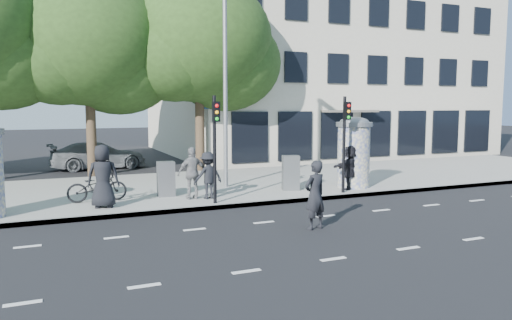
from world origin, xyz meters
name	(u,v)px	position (x,y,z in m)	size (l,w,h in m)	color
ground	(287,234)	(0.00, 0.00, 0.00)	(120.00, 120.00, 0.00)	black
sidewalk	(200,187)	(0.00, 7.50, 0.07)	(40.00, 8.00, 0.15)	gray
curb	(236,205)	(0.00, 3.55, 0.07)	(40.00, 0.10, 0.16)	slate
lane_dash_near	(333,259)	(0.00, -2.20, 0.00)	(32.00, 0.12, 0.01)	silver
lane_dash_far	(264,222)	(0.00, 1.40, 0.00)	(32.00, 0.12, 0.01)	silver
ad_column_right	(354,151)	(5.20, 4.70, 1.54)	(1.36, 1.36, 2.65)	beige
traffic_pole_near	(215,138)	(-0.60, 3.79, 2.23)	(0.22, 0.31, 3.40)	black
traffic_pole_far	(345,134)	(4.20, 3.79, 2.23)	(0.22, 0.31, 3.40)	black
street_lamp	(226,63)	(0.80, 6.63, 4.79)	(0.25, 0.93, 8.00)	slate
tree_near_left	(88,41)	(-3.50, 12.70, 6.06)	(6.80, 6.80, 8.97)	#38281C
tree_center	(199,40)	(1.50, 12.30, 6.31)	(7.00, 7.00, 9.30)	#38281C
building	(311,65)	(12.00, 19.99, 5.99)	(20.30, 15.85, 12.00)	#BBB49D
ped_a	(103,176)	(-3.93, 4.52, 1.12)	(0.95, 0.62, 1.94)	black
ped_d	(208,175)	(-0.56, 4.67, 0.93)	(1.01, 0.58, 1.56)	black
ped_e	(193,173)	(-1.06, 4.79, 1.01)	(1.01, 0.58, 1.73)	slate
ped_f	(350,167)	(4.80, 4.33, 0.97)	(1.52, 0.55, 1.64)	black
man_road	(315,195)	(0.93, 0.21, 0.91)	(0.67, 0.44, 1.82)	black
bicycle	(97,187)	(-4.01, 5.59, 0.64)	(1.86, 0.65, 0.98)	black
cabinet_left	(166,179)	(-1.75, 5.64, 0.74)	(0.57, 0.41, 1.19)	slate
cabinet_right	(291,173)	(2.73, 5.06, 0.78)	(0.61, 0.44, 1.27)	slate
car_right	(98,156)	(-2.98, 15.29, 0.68)	(4.69, 1.91, 1.36)	slate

